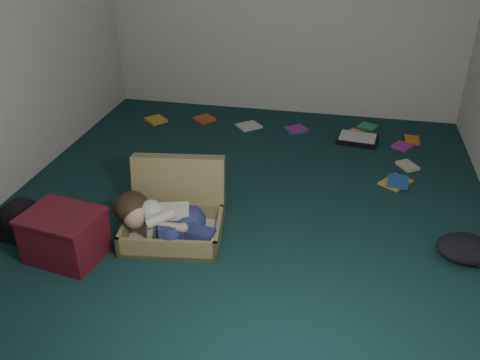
% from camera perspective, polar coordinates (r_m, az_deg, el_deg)
% --- Properties ---
extents(floor, '(4.50, 4.50, 0.00)m').
position_cam_1_polar(floor, '(4.20, 0.42, -3.20)').
color(floor, '#113132').
rests_on(floor, ground).
extents(wall_front, '(4.50, 0.00, 4.50)m').
position_cam_1_polar(wall_front, '(1.70, -14.81, -5.79)').
color(wall_front, silver).
rests_on(wall_front, ground).
extents(suitcase, '(0.81, 0.79, 0.53)m').
position_cam_1_polar(suitcase, '(3.90, -7.26, -3.49)').
color(suitcase, olive).
rests_on(suitcase, floor).
extents(person, '(0.80, 0.38, 0.33)m').
position_cam_1_polar(person, '(3.74, -8.54, -4.39)').
color(person, silver).
rests_on(person, suitcase).
extents(maroon_bin, '(0.57, 0.48, 0.36)m').
position_cam_1_polar(maroon_bin, '(3.77, -19.10, -5.90)').
color(maroon_bin, '#5A121D').
rests_on(maroon_bin, floor).
extents(backpack, '(0.47, 0.40, 0.26)m').
position_cam_1_polar(backpack, '(4.10, -22.96, -4.49)').
color(backpack, black).
rests_on(backpack, floor).
extents(clothing_pile, '(0.48, 0.41, 0.14)m').
position_cam_1_polar(clothing_pile, '(3.98, 24.43, -7.06)').
color(clothing_pile, black).
rests_on(clothing_pile, floor).
extents(paper_tray, '(0.44, 0.35, 0.06)m').
position_cam_1_polar(paper_tray, '(5.49, 13.04, 4.52)').
color(paper_tray, black).
rests_on(paper_tray, floor).
extents(book_scatter, '(3.07, 1.48, 0.02)m').
position_cam_1_polar(book_scatter, '(5.49, 8.93, 4.74)').
color(book_scatter, gold).
rests_on(book_scatter, floor).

